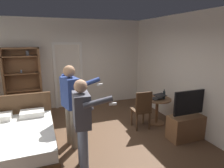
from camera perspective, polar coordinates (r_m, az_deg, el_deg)
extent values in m
plane|color=brown|center=(4.39, -6.22, -17.64)|extent=(5.92, 5.92, 0.00)
cube|color=silver|center=(6.52, -12.65, 5.75)|extent=(5.25, 0.12, 2.85)
cube|color=silver|center=(5.10, 22.48, 3.00)|extent=(0.12, 5.62, 2.85)
cube|color=white|center=(6.46, -16.35, 1.85)|extent=(0.08, 0.08, 2.05)
cube|color=white|center=(6.58, -8.96, 2.42)|extent=(0.08, 0.08, 2.05)
cube|color=white|center=(6.39, -13.12, 11.55)|extent=(0.93, 0.08, 0.08)
cube|color=#4C331E|center=(4.30, -26.65, -17.07)|extent=(1.51, 1.94, 0.35)
cube|color=white|center=(4.17, -27.07, -13.67)|extent=(1.45, 1.88, 0.22)
cube|color=#4C331E|center=(5.00, -26.04, -8.47)|extent=(1.51, 0.08, 1.02)
cube|color=white|center=(4.69, -22.38, -7.96)|extent=(0.50, 0.34, 0.12)
cube|color=brown|center=(6.35, -29.06, 0.25)|extent=(0.06, 0.32, 2.00)
cube|color=brown|center=(6.28, -20.23, 0.98)|extent=(0.06, 0.32, 2.00)
cube|color=brown|center=(6.18, -25.56, 9.50)|extent=(1.04, 0.32, 0.04)
cube|color=brown|center=(6.44, -24.59, 0.89)|extent=(1.04, 0.02, 2.00)
cube|color=brown|center=(6.49, -24.03, -5.84)|extent=(0.98, 0.32, 0.03)
cylinder|color=tan|center=(6.47, -24.33, -5.24)|extent=(0.07, 0.07, 0.12)
cube|color=brown|center=(6.35, -24.45, -1.58)|extent=(0.98, 0.32, 0.03)
cube|color=brown|center=(6.25, -24.89, 2.85)|extent=(0.98, 0.32, 0.03)
cylinder|color=#768DAF|center=(6.24, -25.13, 3.36)|extent=(0.05, 0.05, 0.09)
cube|color=brown|center=(6.19, -25.34, 7.39)|extent=(0.98, 0.32, 0.03)
cylinder|color=#565863|center=(6.17, -23.63, 8.32)|extent=(0.08, 0.08, 0.14)
cube|color=brown|center=(4.88, 21.68, -11.56)|extent=(1.00, 0.40, 0.55)
cube|color=black|center=(4.66, 22.48, -4.94)|extent=(0.94, 0.05, 0.54)
cube|color=#616451|center=(4.68, 22.23, -4.84)|extent=(0.88, 0.01, 0.48)
cylinder|color=brown|center=(5.38, 13.00, -7.90)|extent=(0.08, 0.08, 0.67)
cylinder|color=brown|center=(5.50, 12.83, -11.01)|extent=(0.43, 0.43, 0.03)
cylinder|color=brown|center=(5.27, 13.20, -4.34)|extent=(0.72, 0.72, 0.03)
cube|color=black|center=(5.24, 12.95, -4.10)|extent=(0.36, 0.29, 0.02)
cube|color=black|center=(5.13, 13.99, -3.23)|extent=(0.36, 0.27, 0.05)
cube|color=navy|center=(5.14, 13.94, -3.21)|extent=(0.32, 0.23, 0.04)
cylinder|color=#242C2D|center=(5.25, 15.03, -3.18)|extent=(0.06, 0.06, 0.20)
cylinder|color=#242C2D|center=(5.21, 15.11, -1.83)|extent=(0.03, 0.03, 0.05)
cylinder|color=#4C331E|center=(5.32, 9.21, -9.25)|extent=(0.04, 0.04, 0.45)
cylinder|color=#4C331E|center=(5.19, 5.79, -9.74)|extent=(0.04, 0.04, 0.45)
cylinder|color=#4C331E|center=(5.04, 10.93, -10.63)|extent=(0.04, 0.04, 0.45)
cylinder|color=#4C331E|center=(4.90, 7.34, -11.21)|extent=(0.04, 0.04, 0.45)
cube|color=#4C331E|center=(5.02, 8.41, -7.62)|extent=(0.45, 0.45, 0.04)
cube|color=#4C331E|center=(4.78, 9.39, -5.28)|extent=(0.42, 0.07, 0.50)
cylinder|color=slate|center=(3.69, -8.83, -16.92)|extent=(0.15, 0.15, 0.81)
cylinder|color=slate|center=(3.48, -8.27, -18.92)|extent=(0.15, 0.15, 0.81)
cube|color=#4C4C56|center=(3.28, -8.98, -7.53)|extent=(0.29, 0.46, 0.57)
sphere|color=tan|center=(3.16, -9.25, -0.63)|extent=(0.22, 0.22, 0.22)
cylinder|color=#4C4C56|center=(3.49, -8.09, -4.46)|extent=(0.33, 0.11, 0.46)
cylinder|color=#4C4C56|center=(3.02, -4.12, -5.35)|extent=(0.48, 0.13, 0.17)
cube|color=white|center=(3.07, 0.26, -5.88)|extent=(0.12, 0.05, 0.04)
cylinder|color=gray|center=(4.39, -12.35, -11.46)|extent=(0.15, 0.15, 0.87)
cylinder|color=gray|center=(4.18, -11.01, -12.73)|extent=(0.15, 0.15, 0.87)
cube|color=navy|center=(4.02, -12.20, -2.46)|extent=(0.36, 0.50, 0.62)
sphere|color=#936B4C|center=(3.93, -12.51, 3.71)|extent=(0.24, 0.24, 0.24)
cylinder|color=navy|center=(4.25, -12.44, -0.04)|extent=(0.35, 0.17, 0.50)
cylinder|color=navy|center=(3.86, -7.22, 0.19)|extent=(0.55, 0.22, 0.20)
cube|color=white|center=(3.98, -3.58, -0.15)|extent=(0.13, 0.06, 0.04)
cube|color=#4C1919|center=(5.86, -21.61, -8.31)|extent=(0.52, 0.45, 0.37)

